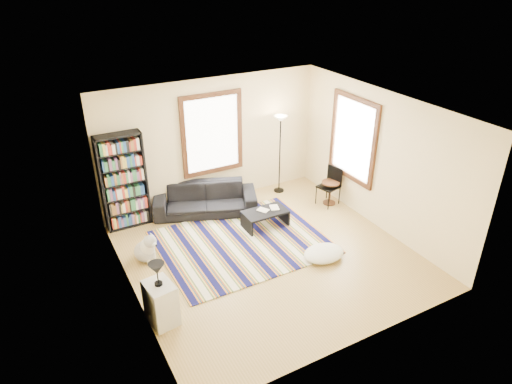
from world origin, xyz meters
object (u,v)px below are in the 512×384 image
floor_cushion (324,253)px  white_cabinet (161,303)px  sofa (205,199)px  floor_lamp (280,155)px  coffee_table (265,219)px  bookshelf (124,182)px  folding_chair (328,187)px  dog (144,246)px  side_table (330,193)px

floor_cushion → white_cabinet: (-3.15, -0.16, 0.25)m
sofa → floor_lamp: size_ratio=1.17×
coffee_table → white_cabinet: bearing=-149.0°
bookshelf → floor_cushion: 4.16m
folding_chair → dog: folding_chair is taller
sofa → floor_cushion: sofa is taller
sofa → folding_chair: bearing=1.0°
coffee_table → floor_lamp: floor_lamp is taller
side_table → dog: (-4.28, -0.12, 0.03)m
sofa → side_table: sofa is taller
folding_chair → dog: (-4.23, -0.13, -0.13)m
coffee_table → folding_chair: bearing=5.6°
floor_lamp → side_table: bearing=-57.6°
floor_lamp → folding_chair: floor_lamp is taller
coffee_table → sofa: bearing=126.6°
side_table → white_cabinet: white_cabinet is taller
side_table → folding_chair: size_ratio=0.63×
dog → side_table: bearing=-21.9°
bookshelf → floor_lamp: size_ratio=1.08×
sofa → folding_chair: (2.56, -0.97, 0.11)m
floor_cushion → sofa: bearing=115.6°
sofa → bookshelf: (-1.60, 0.27, 0.68)m
bookshelf → side_table: 4.45m
floor_cushion → side_table: side_table is taller
floor_lamp → white_cabinet: (-3.82, -2.88, -0.58)m
sofa → folding_chair: folding_chair is taller
floor_lamp → side_table: size_ratio=3.44×
bookshelf → dog: size_ratio=3.39×
sofa → dog: 2.00m
side_table → dog: bearing=-178.4°
folding_chair → coffee_table: bearing=171.4°
sofa → white_cabinet: size_ratio=3.11×
side_table → dog: size_ratio=0.91×
side_table → folding_chair: 0.17m
folding_chair → dog: 4.23m
sofa → folding_chair: 2.74m
bookshelf → white_cabinet: size_ratio=2.86×
bookshelf → side_table: (4.21, -1.24, -0.73)m
sofa → side_table: 2.78m
floor_lamp → folding_chair: (0.63, -1.07, -0.50)m
floor_cushion → folding_chair: size_ratio=0.92×
floor_cushion → dog: bearing=152.5°
coffee_table → dog: (-2.52, 0.04, 0.12)m
white_cabinet → dog: white_cabinet is taller
folding_chair → white_cabinet: 4.81m
sofa → floor_lamp: 2.02m
floor_cushion → folding_chair: 2.13m
coffee_table → floor_lamp: size_ratio=0.48×
coffee_table → side_table: size_ratio=1.67×
bookshelf → side_table: size_ratio=3.70×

